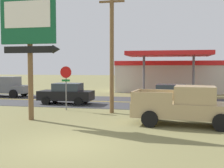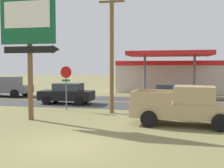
{
  "view_description": "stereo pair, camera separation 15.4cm",
  "coord_description": "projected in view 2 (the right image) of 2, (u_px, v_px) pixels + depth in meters",
  "views": [
    {
      "loc": [
        3.6,
        -9.53,
        2.88
      ],
      "look_at": [
        0.0,
        8.0,
        1.8
      ],
      "focal_mm": 44.62,
      "sensor_mm": 36.0,
      "label": 1
    },
    {
      "loc": [
        3.75,
        -9.5,
        2.88
      ],
      "look_at": [
        0.0,
        8.0,
        1.8
      ],
      "focal_mm": 44.62,
      "sensor_mm": 36.0,
      "label": 2
    }
  ],
  "objects": [
    {
      "name": "utility_pole",
      "position": [
        112.0,
        43.0,
        17.25
      ],
      "size": [
        1.75,
        0.26,
        8.22
      ],
      "color": "brown",
      "rests_on": "ground"
    },
    {
      "name": "road_centre_line",
      "position": [
        125.0,
        102.0,
        22.92
      ],
      "size": [
        126.0,
        0.2,
        0.01
      ],
      "primitive_type": "cube",
      "color": "gold",
      "rests_on": "road_asphalt"
    },
    {
      "name": "car_black_far_lane",
      "position": [
        67.0,
        93.0,
        21.81
      ],
      "size": [
        4.2,
        2.0,
        1.64
      ],
      "color": "black",
      "rests_on": "ground"
    },
    {
      "name": "car_blue_near_lane",
      "position": [
        170.0,
        96.0,
        20.16
      ],
      "size": [
        4.2,
        2.0,
        1.64
      ],
      "color": "#233893",
      "rests_on": "ground"
    },
    {
      "name": "pickup_tan_parked_on_lawn",
      "position": [
        186.0,
        106.0,
        13.76
      ],
      "size": [
        5.35,
        2.58,
        1.96
      ],
      "color": "tan",
      "rests_on": "ground"
    },
    {
      "name": "stop_sign",
      "position": [
        66.0,
        80.0,
        18.61
      ],
      "size": [
        0.8,
        0.08,
        2.95
      ],
      "color": "slate",
      "rests_on": "ground"
    },
    {
      "name": "motel_sign",
      "position": [
        29.0,
        32.0,
        14.87
      ],
      "size": [
        3.37,
        0.54,
        6.93
      ],
      "color": "brown",
      "rests_on": "ground"
    },
    {
      "name": "ground_plane",
      "position": [
        66.0,
        146.0,
        10.23
      ],
      "size": [
        180.0,
        180.0,
        0.0
      ],
      "primitive_type": "plane",
      "color": "olive"
    },
    {
      "name": "pickup_grey_on_road",
      "position": [
        6.0,
        87.0,
        27.37
      ],
      "size": [
        5.2,
        2.24,
        1.96
      ],
      "color": "slate",
      "rests_on": "ground"
    },
    {
      "name": "gas_station",
      "position": [
        170.0,
        75.0,
        32.92
      ],
      "size": [
        12.0,
        11.5,
        4.4
      ],
      "color": "beige",
      "rests_on": "ground"
    },
    {
      "name": "road_asphalt",
      "position": [
        125.0,
        102.0,
        22.92
      ],
      "size": [
        140.0,
        8.0,
        0.02
      ],
      "primitive_type": "cube",
      "color": "#3D3D3F",
      "rests_on": "ground"
    }
  ]
}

